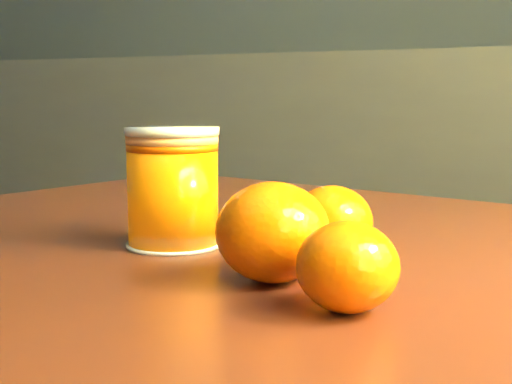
% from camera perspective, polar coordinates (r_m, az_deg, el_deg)
% --- Properties ---
extents(kitchen_counter, '(3.15, 0.60, 0.90)m').
position_cam_1_polar(kitchen_counter, '(2.23, -6.97, -1.34)').
color(kitchen_counter, '#424246').
rests_on(kitchen_counter, ground).
extents(table, '(1.02, 0.81, 0.69)m').
position_cam_1_polar(table, '(0.59, 4.36, -12.80)').
color(table, '#572415').
rests_on(table, ground).
extents(juice_glass, '(0.07, 0.07, 0.09)m').
position_cam_1_polar(juice_glass, '(0.57, -6.66, 0.34)').
color(juice_glass, orange).
rests_on(juice_glass, table).
extents(orange_front, '(0.09, 0.09, 0.07)m').
position_cam_1_polar(orange_front, '(0.46, 1.35, -3.22)').
color(orange_front, '#FA6405').
rests_on(orange_front, table).
extents(orange_back, '(0.07, 0.07, 0.05)m').
position_cam_1_polar(orange_back, '(0.53, 6.09, -2.36)').
color(orange_back, '#FA6405').
rests_on(orange_back, table).
extents(orange_extra, '(0.06, 0.06, 0.05)m').
position_cam_1_polar(orange_extra, '(0.40, 7.34, -5.95)').
color(orange_extra, '#FA6405').
rests_on(orange_extra, table).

